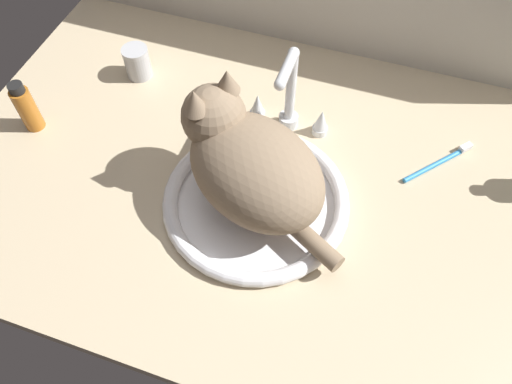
% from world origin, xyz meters
% --- Properties ---
extents(countertop, '(1.21, 0.81, 0.03)m').
position_xyz_m(countertop, '(0.00, 0.00, 0.01)').
color(countertop, '#CCB793').
rests_on(countertop, ground).
extents(sink_basin, '(0.34, 0.34, 0.03)m').
position_xyz_m(sink_basin, '(0.02, -0.06, 0.04)').
color(sink_basin, white).
rests_on(sink_basin, countertop).
extents(faucet, '(0.17, 0.11, 0.20)m').
position_xyz_m(faucet, '(0.02, 0.14, 0.11)').
color(faucet, silver).
rests_on(faucet, countertop).
extents(cat, '(0.34, 0.30, 0.21)m').
position_xyz_m(cat, '(0.00, -0.05, 0.14)').
color(cat, '#8C755B').
rests_on(cat, sink_basin).
extents(metal_jar, '(0.06, 0.06, 0.07)m').
position_xyz_m(metal_jar, '(-0.34, 0.18, 0.07)').
color(metal_jar, '#B2B5BA').
rests_on(metal_jar, countertop).
extents(amber_bottle, '(0.04, 0.04, 0.12)m').
position_xyz_m(amber_bottle, '(-0.48, -0.03, 0.08)').
color(amber_bottle, '#B2661E').
rests_on(amber_bottle, countertop).
extents(toothbrush, '(0.12, 0.13, 0.02)m').
position_xyz_m(toothbrush, '(0.33, 0.14, 0.04)').
color(toothbrush, '#338CD1').
rests_on(toothbrush, countertop).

